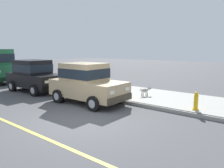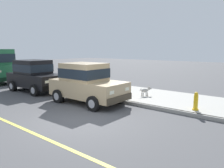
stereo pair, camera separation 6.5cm
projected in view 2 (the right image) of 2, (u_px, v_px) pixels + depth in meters
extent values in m
plane|color=#4C4C4F|center=(79.00, 122.00, 7.76)|extent=(80.00, 80.00, 0.00)
cube|color=gray|center=(131.00, 103.00, 10.18)|extent=(0.16, 64.00, 0.14)
cube|color=#A8A59E|center=(150.00, 96.00, 11.55)|extent=(3.60, 64.00, 0.14)
cube|color=#E0D64C|center=(38.00, 135.00, 6.54)|extent=(0.12, 57.60, 0.01)
cube|color=tan|center=(88.00, 88.00, 10.35)|extent=(1.77, 3.73, 0.76)
cube|color=tan|center=(84.00, 72.00, 10.39)|extent=(1.54, 1.92, 0.80)
cube|color=#19232D|center=(84.00, 73.00, 10.39)|extent=(1.58, 1.96, 0.44)
cube|color=#3E3527|center=(119.00, 99.00, 9.28)|extent=(1.69, 0.23, 0.28)
cube|color=#3E3527|center=(64.00, 89.00, 11.50)|extent=(1.69, 0.23, 0.28)
cylinder|color=black|center=(119.00, 97.00, 10.37)|extent=(0.23, 0.64, 0.64)
cylinder|color=#9E9EA3|center=(119.00, 97.00, 10.37)|extent=(0.25, 0.36, 0.35)
cylinder|color=black|center=(93.00, 104.00, 9.04)|extent=(0.23, 0.64, 0.64)
cylinder|color=#9E9EA3|center=(93.00, 104.00, 9.04)|extent=(0.25, 0.36, 0.35)
cylinder|color=black|center=(84.00, 91.00, 11.78)|extent=(0.23, 0.64, 0.64)
cylinder|color=#9E9EA3|center=(84.00, 91.00, 11.78)|extent=(0.25, 0.36, 0.35)
cylinder|color=black|center=(58.00, 96.00, 10.46)|extent=(0.23, 0.64, 0.64)
cylinder|color=#9E9EA3|center=(58.00, 96.00, 10.46)|extent=(0.25, 0.36, 0.35)
cube|color=#EAEACC|center=(127.00, 89.00, 9.62)|extent=(0.28, 0.08, 0.14)
cube|color=#EAEACC|center=(111.00, 93.00, 8.80)|extent=(0.28, 0.08, 0.14)
cube|color=black|center=(36.00, 80.00, 13.23)|extent=(1.82, 3.75, 0.76)
cube|color=black|center=(33.00, 67.00, 13.26)|extent=(1.57, 1.94, 0.80)
cube|color=#19232D|center=(33.00, 68.00, 13.27)|extent=(1.60, 1.98, 0.44)
cube|color=black|center=(55.00, 87.00, 12.17)|extent=(1.69, 0.25, 0.28)
cube|color=black|center=(20.00, 81.00, 14.36)|extent=(1.69, 0.25, 0.28)
cylinder|color=black|center=(60.00, 86.00, 13.26)|extent=(0.24, 0.65, 0.64)
cylinder|color=#9E9EA3|center=(60.00, 86.00, 13.26)|extent=(0.25, 0.36, 0.35)
cylinder|color=black|center=(35.00, 90.00, 11.92)|extent=(0.24, 0.65, 0.64)
cylinder|color=#9E9EA3|center=(35.00, 90.00, 11.92)|extent=(0.25, 0.36, 0.35)
cylinder|color=black|center=(38.00, 83.00, 14.65)|extent=(0.24, 0.65, 0.64)
cylinder|color=#9E9EA3|center=(38.00, 83.00, 14.65)|extent=(0.25, 0.36, 0.35)
cylinder|color=black|center=(13.00, 86.00, 13.31)|extent=(0.24, 0.65, 0.64)
cylinder|color=#9E9EA3|center=(13.00, 86.00, 13.31)|extent=(0.25, 0.36, 0.35)
cube|color=#EAEACC|center=(63.00, 80.00, 12.51)|extent=(0.28, 0.09, 0.14)
cube|color=#EAEACC|center=(47.00, 82.00, 11.68)|extent=(0.28, 0.09, 0.14)
cube|color=black|center=(8.00, 79.00, 15.34)|extent=(1.86, 0.22, 0.28)
cylinder|color=black|center=(15.00, 79.00, 16.63)|extent=(0.23, 0.64, 0.64)
cylinder|color=#9E9EA3|center=(15.00, 79.00, 16.63)|extent=(0.24, 0.35, 0.35)
cube|color=#EAEACC|center=(16.00, 70.00, 15.68)|extent=(0.28, 0.08, 0.14)
ellipsoid|color=#999691|center=(145.00, 90.00, 11.34)|extent=(0.48, 0.35, 0.20)
cylinder|color=#999691|center=(146.00, 94.00, 11.48)|extent=(0.05, 0.05, 0.18)
cylinder|color=#999691|center=(147.00, 94.00, 11.38)|extent=(0.05, 0.05, 0.18)
cylinder|color=#999691|center=(142.00, 94.00, 11.36)|extent=(0.05, 0.05, 0.18)
cylinder|color=#999691|center=(143.00, 95.00, 11.25)|extent=(0.05, 0.05, 0.18)
sphere|color=#999691|center=(149.00, 88.00, 11.46)|extent=(0.17, 0.17, 0.17)
ellipsoid|color=#54524F|center=(151.00, 89.00, 11.50)|extent=(0.13, 0.11, 0.06)
cone|color=#999691|center=(149.00, 87.00, 11.48)|extent=(0.06, 0.06, 0.07)
cone|color=#999691|center=(150.00, 87.00, 11.40)|extent=(0.06, 0.06, 0.07)
cylinder|color=#999691|center=(141.00, 90.00, 11.21)|extent=(0.12, 0.08, 0.13)
cylinder|color=gold|center=(195.00, 109.00, 8.74)|extent=(0.24, 0.24, 0.06)
cylinder|color=gold|center=(196.00, 102.00, 8.69)|extent=(0.17, 0.17, 0.55)
sphere|color=gold|center=(196.00, 94.00, 8.64)|extent=(0.15, 0.15, 0.15)
cylinder|color=gold|center=(195.00, 102.00, 8.60)|extent=(0.10, 0.07, 0.07)
cylinder|color=gold|center=(197.00, 101.00, 8.78)|extent=(0.10, 0.07, 0.07)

